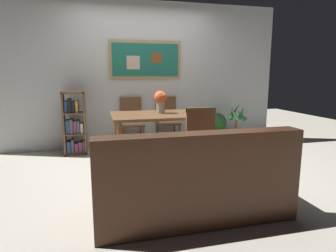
{
  "coord_description": "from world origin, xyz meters",
  "views": [
    {
      "loc": [
        -0.83,
        -3.75,
        1.31
      ],
      "look_at": [
        0.07,
        -0.18,
        0.65
      ],
      "focal_mm": 30.58,
      "sensor_mm": 36.0,
      "label": 1
    }
  ],
  "objects_px": {
    "dining_table": "(160,120)",
    "potted_palm": "(236,132)",
    "potted_ivy": "(217,126)",
    "bookshelf": "(75,126)",
    "leather_couch": "(191,183)",
    "flower_vase": "(161,100)",
    "dining_chair_near_right": "(198,135)",
    "tv_remote": "(190,113)",
    "dining_chair_far_left": "(132,119)",
    "dining_chair_far_right": "(167,117)"
  },
  "relations": [
    {
      "from": "dining_chair_far_left",
      "to": "leather_couch",
      "type": "distance_m",
      "value": 2.66
    },
    {
      "from": "dining_chair_far_left",
      "to": "potted_ivy",
      "type": "xyz_separation_m",
      "value": [
        1.64,
        -0.01,
        -0.2
      ]
    },
    {
      "from": "dining_chair_far_left",
      "to": "potted_palm",
      "type": "height_order",
      "value": "dining_chair_far_left"
    },
    {
      "from": "potted_ivy",
      "to": "flower_vase",
      "type": "height_order",
      "value": "flower_vase"
    },
    {
      "from": "dining_chair_near_right",
      "to": "tv_remote",
      "type": "relative_size",
      "value": 5.71
    },
    {
      "from": "flower_vase",
      "to": "potted_palm",
      "type": "bearing_deg",
      "value": 14.63
    },
    {
      "from": "dining_chair_far_left",
      "to": "tv_remote",
      "type": "relative_size",
      "value": 5.71
    },
    {
      "from": "dining_table",
      "to": "potted_palm",
      "type": "distance_m",
      "value": 1.65
    },
    {
      "from": "potted_ivy",
      "to": "dining_chair_near_right",
      "type": "bearing_deg",
      "value": -121.29
    },
    {
      "from": "flower_vase",
      "to": "leather_couch",
      "type": "bearing_deg",
      "value": -94.15
    },
    {
      "from": "dining_chair_near_right",
      "to": "tv_remote",
      "type": "xyz_separation_m",
      "value": [
        0.12,
        0.68,
        0.19
      ]
    },
    {
      "from": "dining_chair_far_right",
      "to": "flower_vase",
      "type": "height_order",
      "value": "flower_vase"
    },
    {
      "from": "dining_chair_far_right",
      "to": "dining_chair_near_right",
      "type": "xyz_separation_m",
      "value": [
        0.0,
        -1.65,
        0.0
      ]
    },
    {
      "from": "dining_table",
      "to": "flower_vase",
      "type": "height_order",
      "value": "flower_vase"
    },
    {
      "from": "dining_chair_near_right",
      "to": "potted_ivy",
      "type": "height_order",
      "value": "dining_chair_near_right"
    },
    {
      "from": "dining_chair_near_right",
      "to": "leather_couch",
      "type": "distance_m",
      "value": 1.11
    },
    {
      "from": "dining_chair_near_right",
      "to": "bookshelf",
      "type": "xyz_separation_m",
      "value": [
        -1.63,
        1.46,
        -0.07
      ]
    },
    {
      "from": "potted_ivy",
      "to": "flower_vase",
      "type": "relative_size",
      "value": 1.71
    },
    {
      "from": "potted_palm",
      "to": "dining_chair_far_left",
      "type": "bearing_deg",
      "value": 169.64
    },
    {
      "from": "dining_chair_far_right",
      "to": "dining_chair_near_right",
      "type": "bearing_deg",
      "value": -89.96
    },
    {
      "from": "potted_palm",
      "to": "flower_vase",
      "type": "bearing_deg",
      "value": -165.37
    },
    {
      "from": "dining_chair_far_left",
      "to": "flower_vase",
      "type": "xyz_separation_m",
      "value": [
        0.37,
        -0.74,
        0.39
      ]
    },
    {
      "from": "dining_chair_far_left",
      "to": "dining_chair_near_right",
      "type": "relative_size",
      "value": 1.0
    },
    {
      "from": "dining_chair_far_right",
      "to": "leather_couch",
      "type": "relative_size",
      "value": 0.51
    },
    {
      "from": "dining_chair_far_left",
      "to": "flower_vase",
      "type": "distance_m",
      "value": 0.91
    },
    {
      "from": "dining_chair_far_right",
      "to": "bookshelf",
      "type": "xyz_separation_m",
      "value": [
        -1.63,
        -0.19,
        -0.07
      ]
    },
    {
      "from": "dining_table",
      "to": "potted_ivy",
      "type": "distance_m",
      "value": 1.56
    },
    {
      "from": "dining_chair_far_right",
      "to": "dining_chair_far_left",
      "type": "height_order",
      "value": "same"
    },
    {
      "from": "leather_couch",
      "to": "potted_palm",
      "type": "distance_m",
      "value": 2.82
    },
    {
      "from": "dining_table",
      "to": "bookshelf",
      "type": "height_order",
      "value": "bookshelf"
    },
    {
      "from": "bookshelf",
      "to": "dining_chair_far_right",
      "type": "bearing_deg",
      "value": 6.56
    },
    {
      "from": "dining_chair_near_right",
      "to": "bookshelf",
      "type": "relative_size",
      "value": 0.87
    },
    {
      "from": "dining_table",
      "to": "dining_chair_far_left",
      "type": "height_order",
      "value": "dining_chair_far_left"
    },
    {
      "from": "dining_chair_far_right",
      "to": "bookshelf",
      "type": "bearing_deg",
      "value": -173.44
    },
    {
      "from": "dining_chair_near_right",
      "to": "bookshelf",
      "type": "bearing_deg",
      "value": 138.02
    },
    {
      "from": "dining_chair_near_right",
      "to": "leather_couch",
      "type": "relative_size",
      "value": 0.51
    },
    {
      "from": "bookshelf",
      "to": "potted_palm",
      "type": "xyz_separation_m",
      "value": [
        2.85,
        -0.17,
        -0.2
      ]
    },
    {
      "from": "dining_table",
      "to": "tv_remote",
      "type": "xyz_separation_m",
      "value": [
        0.44,
        -0.14,
        0.1
      ]
    },
    {
      "from": "potted_palm",
      "to": "dining_chair_near_right",
      "type": "bearing_deg",
      "value": -133.42
    },
    {
      "from": "dining_table",
      "to": "potted_ivy",
      "type": "relative_size",
      "value": 2.46
    },
    {
      "from": "dining_chair_far_left",
      "to": "bookshelf",
      "type": "relative_size",
      "value": 0.87
    },
    {
      "from": "dining_chair_far_right",
      "to": "potted_palm",
      "type": "distance_m",
      "value": 1.3
    },
    {
      "from": "dining_table",
      "to": "dining_chair_near_right",
      "type": "bearing_deg",
      "value": -68.59
    },
    {
      "from": "leather_couch",
      "to": "dining_table",
      "type": "bearing_deg",
      "value": 86.68
    },
    {
      "from": "potted_palm",
      "to": "bookshelf",
      "type": "bearing_deg",
      "value": 176.49
    },
    {
      "from": "dining_table",
      "to": "dining_chair_far_right",
      "type": "xyz_separation_m",
      "value": [
        0.32,
        0.83,
        -0.09
      ]
    },
    {
      "from": "dining_table",
      "to": "dining_chair_near_right",
      "type": "distance_m",
      "value": 0.89
    },
    {
      "from": "leather_couch",
      "to": "flower_vase",
      "type": "xyz_separation_m",
      "value": [
        0.14,
        1.9,
        0.62
      ]
    },
    {
      "from": "leather_couch",
      "to": "potted_ivy",
      "type": "height_order",
      "value": "leather_couch"
    },
    {
      "from": "dining_chair_far_left",
      "to": "potted_palm",
      "type": "bearing_deg",
      "value": -10.36
    }
  ]
}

